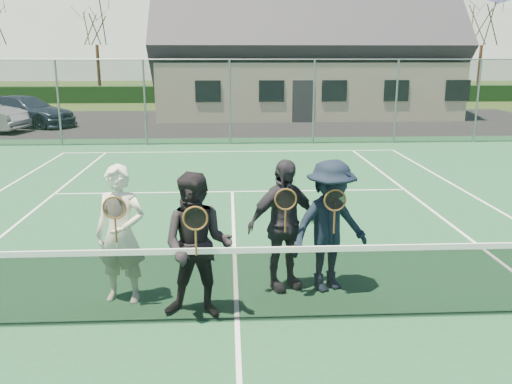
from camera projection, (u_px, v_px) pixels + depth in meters
ground at (230, 123)px, 25.89m from camera, size 220.00×220.00×0.00m
court_surface at (237, 322)px, 6.53m from camera, size 30.00×30.00×0.02m
tarmac_carpark at (145, 123)px, 25.69m from camera, size 40.00×12.00×0.01m
hedge_row at (229, 94)px, 37.38m from camera, size 40.00×1.20×1.10m
hill_west at (85, 21)px, 95.05m from camera, size 110.00×110.00×18.00m
hill_centre at (339, 10)px, 96.82m from camera, size 120.00×120.00×22.00m
car_c at (25, 111)px, 24.38m from camera, size 5.12×3.52×1.38m
court_markings at (237, 321)px, 6.52m from camera, size 11.03×23.83×0.01m
tennis_net at (237, 282)px, 6.40m from camera, size 11.68×0.08×1.10m
perimeter_fence at (230, 102)px, 19.23m from camera, size 30.07×0.07×3.02m
clubhouse at (303, 39)px, 28.99m from camera, size 15.60×8.20×7.70m
tree_b at (95, 15)px, 36.61m from camera, size 3.20×3.20×7.77m
tree_c at (257, 16)px, 37.16m from camera, size 3.20×3.20×7.77m
tree_d at (400, 16)px, 37.66m from camera, size 3.20×3.20×7.77m
tree_e at (484, 16)px, 37.96m from camera, size 3.20×3.20×7.77m
player_a at (121, 234)px, 6.89m from camera, size 0.73×0.56×1.80m
player_b at (198, 246)px, 6.47m from camera, size 0.97×0.82×1.80m
player_c at (283, 225)px, 7.28m from camera, size 1.14×0.84×1.80m
player_d at (330, 226)px, 7.23m from camera, size 1.33×1.08×1.80m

